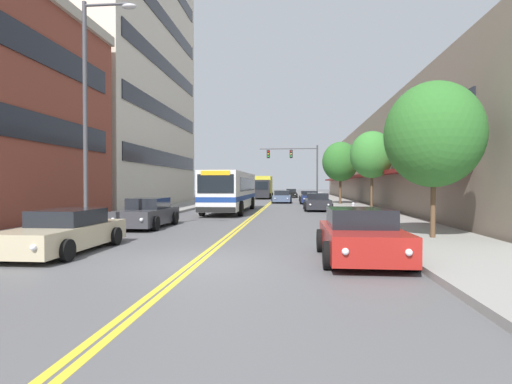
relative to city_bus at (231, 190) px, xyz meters
name	(u,v)px	position (x,y,z in m)	size (l,w,h in m)	color
ground_plane	(272,202)	(2.12, 17.55, -1.66)	(240.00, 240.00, 0.00)	#565659
sidewalk_left	(210,201)	(-5.37, 17.55, -1.58)	(3.98, 106.00, 0.17)	gray
sidewalk_right	(336,201)	(9.62, 17.55, -1.58)	(3.98, 106.00, 0.17)	gray
centre_line	(272,202)	(2.12, 17.55, -1.66)	(0.34, 106.00, 0.01)	yellow
office_tower_left	(106,69)	(-13.60, 8.03, 11.73)	(12.08, 21.84, 26.79)	beige
storefront_row_right	(391,166)	(15.84, 17.55, 2.57)	(9.10, 68.00, 8.47)	gray
city_bus	(231,190)	(0.00, 0.00, 0.00)	(2.83, 11.94, 2.93)	silver
car_silver_parked_left_near	(231,198)	(-2.18, 13.80, -1.10)	(2.04, 4.83, 1.18)	#B7B7BC
car_beige_parked_left_mid	(66,232)	(-2.22, -18.17, -1.07)	(2.04, 4.85, 1.28)	#BCAD89
car_dark_grey_parked_left_far	(148,214)	(-2.29, -11.16, -1.01)	(2.04, 4.74, 1.40)	#38383D
car_red_parked_right_foreground	(361,236)	(6.48, -18.68, -1.01)	(2.20, 4.24, 1.39)	maroon
car_charcoal_parked_right_mid	(317,202)	(6.56, 2.21, -1.03)	(2.14, 4.87, 1.37)	#232328
car_navy_parked_right_far	(310,198)	(6.40, 13.06, -1.02)	(2.10, 4.18, 1.36)	#19234C
car_champagne_parked_right_end	(308,196)	(6.44, 20.36, -1.06)	(2.14, 4.30, 1.27)	beige
car_slate_blue_moving_lead	(282,197)	(3.39, 15.00, -1.02)	(2.17, 4.64, 1.38)	#475675
car_black_moving_second	(291,194)	(4.33, 33.52, -1.04)	(1.99, 4.64, 1.36)	black
box_truck	(262,187)	(0.18, 28.13, 0.00)	(2.82, 7.64, 3.26)	#232328
traffic_signal_mast	(297,162)	(5.09, 15.55, 2.95)	(6.56, 0.38, 6.45)	#47474C
street_lamp_left_near	(91,101)	(-2.92, -15.22, 3.55)	(2.11, 0.28, 8.92)	#47474C
street_tree_right_near	(434,135)	(9.60, -15.01, 2.15)	(3.39, 3.39, 5.51)	brown
street_tree_right_mid	(372,155)	(10.13, -1.05, 2.47)	(2.99, 2.99, 5.62)	brown
street_tree_right_far	(340,162)	(9.27, 10.23, 2.64)	(3.53, 3.53, 6.09)	brown
fire_hydrant	(353,210)	(8.07, -6.48, -1.06)	(0.28, 0.20, 0.87)	#B7B7BC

